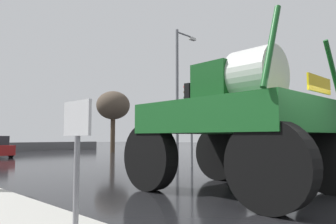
% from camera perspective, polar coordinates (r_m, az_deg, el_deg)
% --- Properties ---
extents(ground_plane, '(120.00, 120.00, 0.00)m').
position_cam_1_polar(ground_plane, '(20.38, -27.62, -8.14)').
color(ground_plane, black).
extents(median_island, '(1.29, 7.34, 0.15)m').
position_cam_1_polar(median_island, '(6.99, -28.38, -15.27)').
color(median_island, '#B2AFA8').
rests_on(median_island, ground).
extents(lane_arrow_sign, '(0.07, 0.60, 1.74)m').
position_cam_1_polar(lane_arrow_sign, '(4.05, -16.38, -5.64)').
color(lane_arrow_sign, '#99999E').
rests_on(lane_arrow_sign, median_island).
extents(oversize_sprayer, '(4.11, 5.48, 4.03)m').
position_cam_1_polar(oversize_sprayer, '(8.43, 12.67, -1.67)').
color(oversize_sprayer, black).
rests_on(oversize_sprayer, ground).
extents(traffic_signal_near_right, '(0.24, 0.54, 4.20)m').
position_cam_1_polar(traffic_signal_near_right, '(15.36, 3.89, 1.47)').
color(traffic_signal_near_right, slate).
rests_on(traffic_signal_near_right, ground).
extents(streetlight_near_right, '(1.84, 0.24, 8.13)m').
position_cam_1_polar(streetlight_near_right, '(19.26, 1.95, 4.56)').
color(streetlight_near_right, slate).
rests_on(streetlight_near_right, ground).
extents(bare_tree_right, '(3.18, 3.18, 5.82)m').
position_cam_1_polar(bare_tree_right, '(30.13, -10.03, 1.10)').
color(bare_tree_right, '#473828').
rests_on(bare_tree_right, ground).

